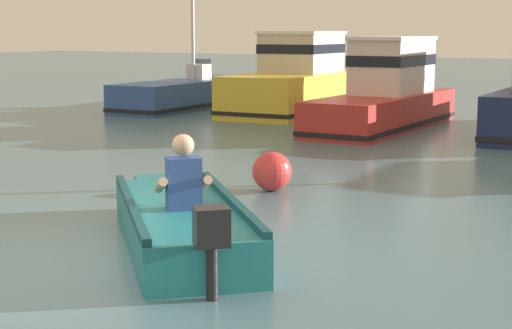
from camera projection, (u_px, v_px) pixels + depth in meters
name	position (u px, v px, depth m)	size (l,w,h in m)	color
ground_plane	(29.00, 272.00, 7.42)	(120.00, 120.00, 0.00)	slate
rowboat_with_person	(181.00, 223.00, 8.25)	(3.07, 3.05, 1.19)	#1E727A
moored_boat_blue	(191.00, 94.00, 23.21)	(1.98, 5.98, 3.32)	#2D519E
moored_boat_yellow	(296.00, 82.00, 21.60)	(2.46, 5.26, 2.17)	gold
moored_boat_red	(387.00, 95.00, 18.30)	(1.75, 5.64, 2.06)	#B72D28
mooring_buoy	(272.00, 171.00, 11.11)	(0.55, 0.55, 0.55)	red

